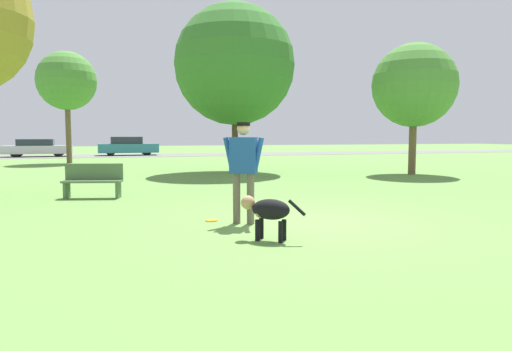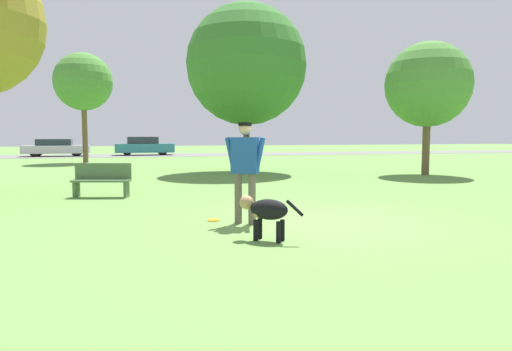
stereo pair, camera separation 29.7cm
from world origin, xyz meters
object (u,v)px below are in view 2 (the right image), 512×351
Objects in this scene: tree_far_left at (83,82)px; tree_mid_center at (246,65)px; tree_near_right at (428,85)px; parked_car_teal at (144,146)px; person at (245,163)px; park_bench at (102,179)px; frisbee at (214,220)px; dog at (266,210)px; parked_car_silver at (56,148)px.

tree_mid_center is (7.16, -8.85, -0.08)m from tree_far_left.
parked_car_teal is (-10.25, 20.84, -2.76)m from tree_near_right.
tree_near_right is 23.39m from parked_car_teal.
tree_mid_center reaches higher than tree_near_right.
tree_far_left is at bearing 139.17° from tree_near_right.
person is 1.21× the size of park_bench.
tree_mid_center is (3.09, 10.25, 4.38)m from frisbee.
tree_near_right is 1.13× the size of parked_car_teal.
tree_mid_center reaches higher than person.
tree_mid_center is 4.69× the size of park_bench.
person is 1.22m from frisbee.
tree_near_right is at bearing -96.93° from dog.
tree_far_left reaches higher than tree_near_right.
frisbee is 4.43m from park_bench.
park_bench reaches higher than dog.
tree_far_left is at bearing -112.73° from parked_car_teal.
person is at bearing -103.73° from tree_mid_center.
tree_far_left is 1.36× the size of parked_car_teal.
tree_near_right is at bearing -53.22° from parked_car_silver.
parked_car_teal is at bearing 101.99° from tree_mid_center.
tree_far_left is 10.39m from parked_car_teal.
person is at bearing -52.28° from dog.
tree_far_left is 1.31× the size of parked_car_silver.
person reaches higher than parked_car_teal.
parked_car_teal is (6.22, 0.43, 0.06)m from parked_car_silver.
parked_car_silver is (-7.42, 29.48, 0.19)m from dog.
dog is at bearing -50.62° from park_bench.
parked_car_teal is (-1.21, 28.60, -0.36)m from person.
park_bench reaches higher than frisbee.
dog is at bearing -59.36° from person.
person is at bearing -44.07° from park_bench.
tree_near_right reaches higher than parked_car_silver.
tree_near_right is (9.05, 7.76, 2.40)m from person.
parked_car_teal is (-3.81, 17.94, -3.69)m from tree_mid_center.
tree_near_right is at bearing -24.28° from tree_mid_center.
tree_near_right is at bearing 30.69° from park_bench.
tree_mid_center is at bearing -64.29° from dog.
parked_car_silver is (-10.03, 17.50, -3.75)m from tree_mid_center.
dog is 0.59× the size of park_bench.
person is 20.33m from tree_far_left.
person is 2.04× the size of dog.
parked_car_teal is at bearing 1.87° from parked_car_silver.
tree_mid_center is (2.60, 10.66, 3.33)m from person.
parked_car_silver is (-2.87, 8.65, -3.83)m from tree_far_left.
tree_far_left reaches higher than parked_car_teal.
dog is at bearing -102.30° from tree_mid_center.
tree_far_left is 4.17× the size of park_bench.
person is 0.35× the size of tree_near_right.
person is 11.47m from tree_mid_center.
parked_car_silver reaches higher than dog.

